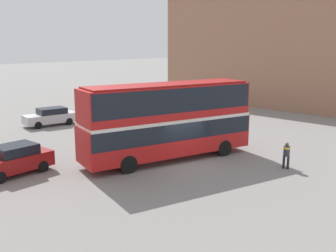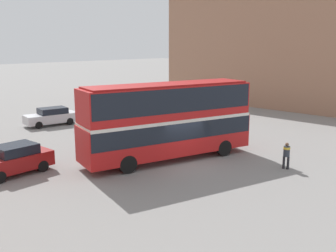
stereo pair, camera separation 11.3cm
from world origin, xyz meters
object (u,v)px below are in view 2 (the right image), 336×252
parked_car_kerb_near (175,118)px  parked_car_side_street (14,159)px  double_decker_bus (168,117)px  pedestrian_foreground (287,153)px  parked_car_kerb_far (51,116)px

parked_car_kerb_near → parked_car_side_street: size_ratio=1.12×
double_decker_bus → parked_car_side_street: bearing=167.4°
pedestrian_foreground → parked_car_side_street: 15.46m
parked_car_kerb_near → parked_car_kerb_far: parked_car_kerb_near is taller
parked_car_kerb_near → parked_car_side_street: parked_car_side_street is taller
parked_car_kerb_near → parked_car_side_street: (-15.48, -2.11, 0.04)m
pedestrian_foreground → parked_car_kerb_near: 13.36m
parked_car_kerb_near → parked_car_side_street: 15.63m
parked_car_kerb_far → parked_car_kerb_near: bearing=139.7°
double_decker_bus → parked_car_side_street: 9.22m
double_decker_bus → parked_car_kerb_near: bearing=56.0°
parked_car_kerb_far → parked_car_side_street: (-8.42, -10.52, 0.05)m
double_decker_bus → parked_car_kerb_far: (0.49, 14.80, -1.95)m
parked_car_kerb_near → parked_car_kerb_far: 10.98m
parked_car_kerb_near → parked_car_side_street: bearing=18.7°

